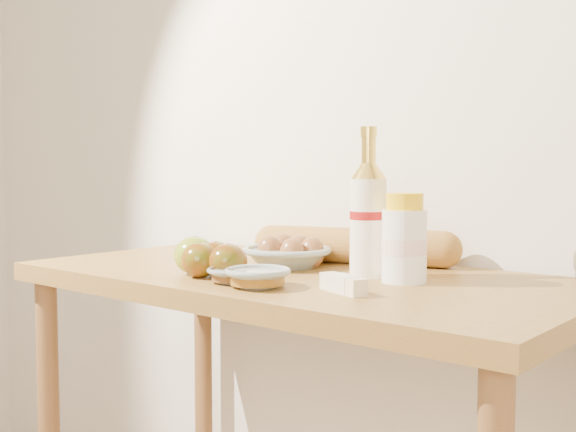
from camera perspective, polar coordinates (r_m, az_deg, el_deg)
The scene contains 13 objects.
back_wall at distance 1.78m, azimuth 7.52°, elevation 9.66°, with size 3.50×0.02×2.60m, color silver.
table at distance 1.54m, azimuth 0.72°, elevation -9.00°, with size 1.20×0.60×0.90m.
bourbon_bottle at distance 1.45m, azimuth 6.35°, elevation -0.02°, with size 0.09×0.09×0.30m.
cream_bottle at distance 1.40m, azimuth 9.17°, elevation -1.98°, with size 0.10×0.10×0.17m.
egg_bowl at distance 1.59m, azimuth 0.04°, elevation -3.05°, with size 0.22×0.22×0.07m.
baguette at distance 1.65m, azimuth 5.22°, elevation -2.35°, with size 0.49×0.22×0.08m.
apple_yellowgreen at distance 1.50m, azimuth -7.38°, elevation -3.11°, with size 0.09×0.09×0.08m.
apple_redgreen_front at distance 1.45m, azimuth -6.95°, elevation -3.47°, with size 0.09×0.09×0.07m.
apple_redgreen_right at distance 1.42m, azimuth -4.77°, elevation -3.60°, with size 0.10×0.10×0.07m.
sugar_bowl at distance 1.38m, azimuth -4.34°, elevation -4.66°, with size 0.13×0.13×0.03m.
syrup_bowl at distance 1.33m, azimuth -2.42°, elevation -4.84°, with size 0.15×0.15×0.04m.
butter_stick at distance 1.28m, azimuth 4.36°, elevation -5.39°, with size 0.11×0.07×0.03m.
apple_extra at distance 1.47m, azimuth -5.70°, elevation -3.39°, with size 0.10×0.10×0.07m.
Camera 1 is at (0.94, 0.01, 1.12)m, focal length 45.00 mm.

